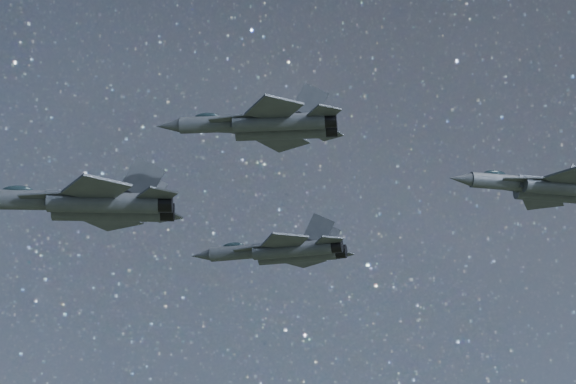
# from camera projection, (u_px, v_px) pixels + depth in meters

# --- Properties ---
(jet_lead) EXTENTS (20.00, 13.74, 5.02)m
(jet_lead) POSITION_uv_depth(u_px,v_px,m) (87.00, 203.00, 83.46)
(jet_lead) COLOR #343A41
(jet_left) EXTENTS (17.78, 12.47, 4.48)m
(jet_left) POSITION_uv_depth(u_px,v_px,m) (282.00, 251.00, 101.66)
(jet_left) COLOR #343A41
(jet_right) EXTENTS (15.39, 10.84, 3.89)m
(jet_right) POSITION_uv_depth(u_px,v_px,m) (265.00, 125.00, 77.23)
(jet_right) COLOR #343A41
(jet_slot) EXTENTS (16.25, 10.81, 4.13)m
(jet_slot) POSITION_uv_depth(u_px,v_px,m) (546.00, 187.00, 88.49)
(jet_slot) COLOR #343A41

